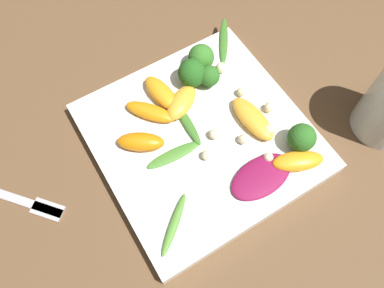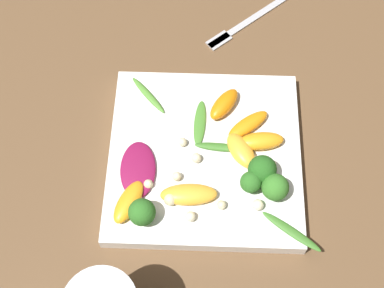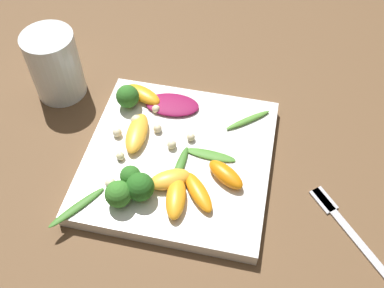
% 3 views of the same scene
% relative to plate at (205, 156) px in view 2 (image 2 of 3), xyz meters
% --- Properties ---
extents(ground_plane, '(2.40, 2.40, 0.00)m').
position_rel_plate_xyz_m(ground_plane, '(0.00, 0.00, -0.01)').
color(ground_plane, brown).
extents(plate, '(0.27, 0.27, 0.02)m').
position_rel_plate_xyz_m(plate, '(0.00, 0.00, 0.00)').
color(plate, white).
rests_on(plate, ground_plane).
extents(fork, '(0.15, 0.13, 0.01)m').
position_rel_plate_xyz_m(fork, '(0.06, 0.25, -0.01)').
color(fork, '#B2B2B7').
rests_on(fork, ground_plane).
extents(radicchio_leaf_0, '(0.05, 0.09, 0.01)m').
position_rel_plate_xyz_m(radicchio_leaf_0, '(-0.09, -0.03, 0.02)').
color(radicchio_leaf_0, maroon).
rests_on(radicchio_leaf_0, plate).
extents(orange_segment_0, '(0.07, 0.06, 0.02)m').
position_rel_plate_xyz_m(orange_segment_0, '(0.06, 0.04, 0.02)').
color(orange_segment_0, orange).
rests_on(orange_segment_0, plate).
extents(orange_segment_1, '(0.06, 0.06, 0.02)m').
position_rel_plate_xyz_m(orange_segment_1, '(0.03, 0.08, 0.02)').
color(orange_segment_1, orange).
rests_on(orange_segment_1, plate).
extents(orange_segment_2, '(0.07, 0.04, 0.02)m').
position_rel_plate_xyz_m(orange_segment_2, '(0.08, 0.02, 0.02)').
color(orange_segment_2, orange).
rests_on(orange_segment_2, plate).
extents(orange_segment_3, '(0.06, 0.07, 0.02)m').
position_rel_plate_xyz_m(orange_segment_3, '(0.05, -0.00, 0.02)').
color(orange_segment_3, '#FCAD33').
rests_on(orange_segment_3, plate).
extents(orange_segment_4, '(0.08, 0.04, 0.02)m').
position_rel_plate_xyz_m(orange_segment_4, '(-0.02, -0.07, 0.02)').
color(orange_segment_4, '#FCAD33').
rests_on(orange_segment_4, plate).
extents(orange_segment_5, '(0.05, 0.07, 0.02)m').
position_rel_plate_xyz_m(orange_segment_5, '(-0.10, -0.08, 0.02)').
color(orange_segment_5, orange).
rests_on(orange_segment_5, plate).
extents(broccoli_floret_0, '(0.04, 0.04, 0.04)m').
position_rel_plate_xyz_m(broccoli_floret_0, '(0.09, -0.06, 0.03)').
color(broccoli_floret_0, '#7A9E51').
rests_on(broccoli_floret_0, plate).
extents(broccoli_floret_1, '(0.04, 0.04, 0.04)m').
position_rel_plate_xyz_m(broccoli_floret_1, '(-0.08, -0.10, 0.03)').
color(broccoli_floret_1, '#84AD5B').
rests_on(broccoli_floret_1, plate).
extents(broccoli_floret_2, '(0.03, 0.03, 0.03)m').
position_rel_plate_xyz_m(broccoli_floret_2, '(0.06, -0.05, 0.03)').
color(broccoli_floret_2, '#7A9E51').
rests_on(broccoli_floret_2, plate).
extents(broccoli_floret_3, '(0.04, 0.04, 0.04)m').
position_rel_plate_xyz_m(broccoli_floret_3, '(0.08, -0.03, 0.03)').
color(broccoli_floret_3, '#7A9E51').
rests_on(broccoli_floret_3, plate).
extents(arugula_sprig_0, '(0.02, 0.08, 0.00)m').
position_rel_plate_xyz_m(arugula_sprig_0, '(-0.01, 0.05, 0.01)').
color(arugula_sprig_0, '#47842D').
rests_on(arugula_sprig_0, plate).
extents(arugula_sprig_1, '(0.08, 0.06, 0.01)m').
position_rel_plate_xyz_m(arugula_sprig_1, '(0.12, -0.11, 0.01)').
color(arugula_sprig_1, '#3D7528').
rests_on(arugula_sprig_1, plate).
extents(arugula_sprig_2, '(0.06, 0.07, 0.01)m').
position_rel_plate_xyz_m(arugula_sprig_2, '(-0.09, 0.09, 0.01)').
color(arugula_sprig_2, '#518E33').
rests_on(arugula_sprig_2, plate).
extents(arugula_sprig_3, '(0.08, 0.02, 0.01)m').
position_rel_plate_xyz_m(arugula_sprig_3, '(0.02, 0.01, 0.01)').
color(arugula_sprig_3, '#3D7528').
rests_on(arugula_sprig_3, plate).
extents(macadamia_nut_0, '(0.02, 0.02, 0.02)m').
position_rel_plate_xyz_m(macadamia_nut_0, '(-0.04, -0.08, 0.02)').
color(macadamia_nut_0, beige).
rests_on(macadamia_nut_0, plate).
extents(macadamia_nut_1, '(0.01, 0.01, 0.01)m').
position_rel_plate_xyz_m(macadamia_nut_1, '(0.02, -0.08, 0.02)').
color(macadamia_nut_1, beige).
rests_on(macadamia_nut_1, plate).
extents(macadamia_nut_2, '(0.01, 0.01, 0.01)m').
position_rel_plate_xyz_m(macadamia_nut_2, '(-0.08, -0.05, 0.02)').
color(macadamia_nut_2, beige).
rests_on(macadamia_nut_2, plate).
extents(macadamia_nut_3, '(0.02, 0.02, 0.02)m').
position_rel_plate_xyz_m(macadamia_nut_3, '(0.07, -0.08, 0.02)').
color(macadamia_nut_3, beige).
rests_on(macadamia_nut_3, plate).
extents(macadamia_nut_4, '(0.01, 0.01, 0.01)m').
position_rel_plate_xyz_m(macadamia_nut_4, '(-0.03, 0.01, 0.02)').
color(macadamia_nut_4, beige).
rests_on(macadamia_nut_4, plate).
extents(macadamia_nut_5, '(0.01, 0.01, 0.01)m').
position_rel_plate_xyz_m(macadamia_nut_5, '(-0.02, -0.10, 0.02)').
color(macadamia_nut_5, beige).
rests_on(macadamia_nut_5, plate).
extents(macadamia_nut_6, '(0.01, 0.01, 0.01)m').
position_rel_plate_xyz_m(macadamia_nut_6, '(-0.01, -0.01, 0.02)').
color(macadamia_nut_6, beige).
rests_on(macadamia_nut_6, plate).
extents(macadamia_nut_7, '(0.01, 0.01, 0.01)m').
position_rel_plate_xyz_m(macadamia_nut_7, '(-0.04, -0.04, 0.02)').
color(macadamia_nut_7, beige).
rests_on(macadamia_nut_7, plate).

